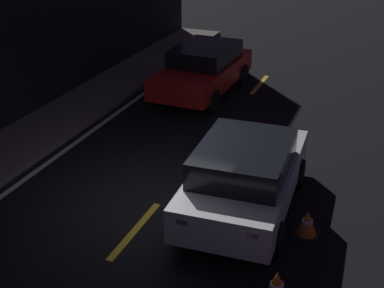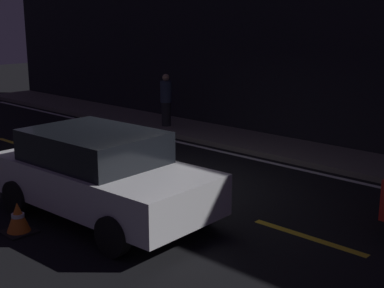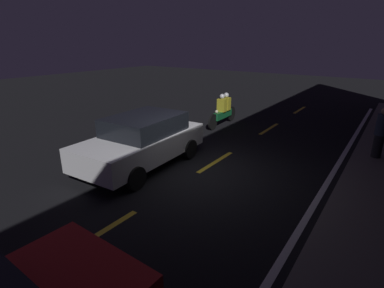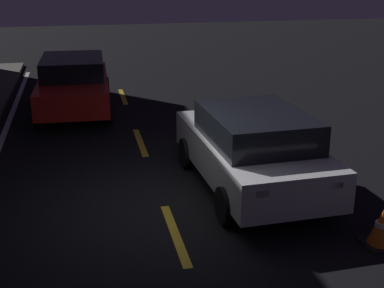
{
  "view_description": "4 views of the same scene",
  "coord_description": "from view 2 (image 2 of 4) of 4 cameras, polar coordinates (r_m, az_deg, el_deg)",
  "views": [
    {
      "loc": [
        -8.43,
        -4.09,
        5.79
      ],
      "look_at": [
        1.37,
        -0.22,
        0.79
      ],
      "focal_mm": 50.0,
      "sensor_mm": 36.0,
      "label": 1
    },
    {
      "loc": [
        7.54,
        -6.92,
        3.4
      ],
      "look_at": [
        0.9,
        0.09,
        1.06
      ],
      "focal_mm": 50.0,
      "sensor_mm": 36.0,
      "label": 2
    },
    {
      "loc": [
        6.5,
        4.31,
        3.57
      ],
      "look_at": [
        -0.19,
        -0.34,
        0.75
      ],
      "focal_mm": 28.0,
      "sensor_mm": 36.0,
      "label": 3
    },
    {
      "loc": [
        -8.23,
        1.28,
        3.99
      ],
      "look_at": [
        -0.33,
        -0.41,
        1.22
      ],
      "focal_mm": 50.0,
      "sensor_mm": 36.0,
      "label": 4
    }
  ],
  "objects": [
    {
      "name": "lane_dash_c",
      "position": [
        11.51,
        -7.21,
        -3.66
      ],
      "size": [
        2.0,
        0.14,
        0.01
      ],
      "color": "gold",
      "rests_on": "ground"
    },
    {
      "name": "lane_dash_b",
      "position": [
        15.15,
        -18.09,
        -0.02
      ],
      "size": [
        2.0,
        0.14,
        0.01
      ],
      "color": "gold",
      "rests_on": "ground"
    },
    {
      "name": "lane_solid_kerb",
      "position": [
        13.05,
        6.47,
        -1.56
      ],
      "size": [
        25.2,
        0.14,
        0.01
      ],
      "color": "silver",
      "rests_on": "ground"
    },
    {
      "name": "traffic_cone_mid",
      "position": [
        9.03,
        -18.07,
        -7.53
      ],
      "size": [
        0.49,
        0.49,
        0.51
      ],
      "color": "black",
      "rests_on": "ground"
    },
    {
      "name": "pedestrian",
      "position": [
        16.07,
        -2.79,
        4.73
      ],
      "size": [
        0.34,
        0.34,
        1.57
      ],
      "color": "black",
      "rests_on": "raised_curb"
    },
    {
      "name": "ground_plane",
      "position": [
        10.78,
        -3.81,
        -4.79
      ],
      "size": [
        56.0,
        56.0,
        0.0
      ],
      "primitive_type": "plane",
      "color": "black"
    },
    {
      "name": "sedan_white",
      "position": [
        9.19,
        -9.75,
        -3.07
      ],
      "size": [
        4.16,
        2.12,
        1.5
      ],
      "rotation": [
        0.0,
        0.0,
        0.05
      ],
      "color": "silver",
      "rests_on": "ground"
    },
    {
      "name": "lane_dash_d",
      "position": [
        8.7,
        12.28,
        -9.69
      ],
      "size": [
        2.0,
        0.14,
        0.01
      ],
      "color": "gold",
      "rests_on": "ground"
    },
    {
      "name": "raised_curb",
      "position": [
        13.96,
        9.39,
        -0.38
      ],
      "size": [
        28.0,
        1.85,
        0.13
      ],
      "color": "#605B56",
      "rests_on": "ground"
    }
  ]
}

